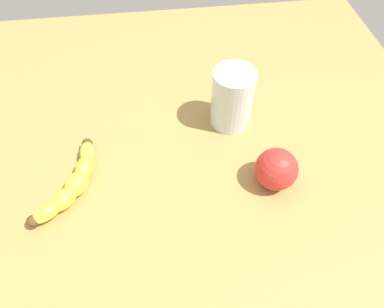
# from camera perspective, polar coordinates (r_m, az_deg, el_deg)

# --- Properties ---
(wooden_tabletop) EXTENTS (1.20, 1.20, 0.03)m
(wooden_tabletop) POSITION_cam_1_polar(r_m,az_deg,el_deg) (0.67, -4.53, -5.48)
(wooden_tabletop) COLOR #A28246
(wooden_tabletop) RESTS_ON ground
(banana) EXTENTS (0.18, 0.11, 0.04)m
(banana) POSITION_cam_1_polar(r_m,az_deg,el_deg) (0.67, -19.02, -4.46)
(banana) COLOR yellow
(banana) RESTS_ON wooden_tabletop
(smoothie_glass) EXTENTS (0.08, 0.08, 0.13)m
(smoothie_glass) POSITION_cam_1_polar(r_m,az_deg,el_deg) (0.71, 6.57, 8.74)
(smoothie_glass) COLOR silver
(smoothie_glass) RESTS_ON wooden_tabletop
(apple_fruit) EXTENTS (0.08, 0.08, 0.08)m
(apple_fruit) POSITION_cam_1_polar(r_m,az_deg,el_deg) (0.64, 13.68, -2.43)
(apple_fruit) COLOR red
(apple_fruit) RESTS_ON wooden_tabletop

